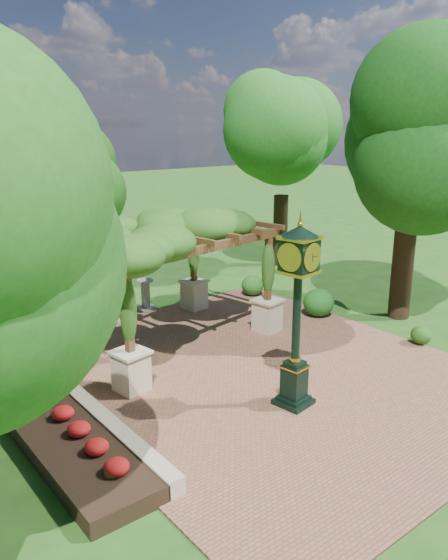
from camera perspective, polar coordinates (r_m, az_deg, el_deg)
ground at (r=14.18m, az=6.40°, el=-10.78°), size 120.00×120.00×0.00m
brick_plaza at (r=14.82m, az=3.65°, el=-9.39°), size 10.00×12.00×0.04m
border_wall at (r=12.08m, az=-11.69°, el=-15.07°), size 0.35×5.00×0.40m
flower_bed at (r=11.79m, az=-15.73°, el=-16.32°), size 1.50×5.00×0.36m
pedestal_clock at (r=12.23m, az=7.68°, el=-2.14°), size 0.97×0.97×4.32m
pergola at (r=15.73m, az=-6.10°, el=4.49°), size 6.87×4.94×3.97m
sundial at (r=19.51m, az=-8.18°, el=-1.73°), size 0.63×0.63×1.11m
shrub_front at (r=17.36m, az=19.90°, el=-5.43°), size 0.70×0.70×0.55m
shrub_mid at (r=18.87m, az=9.86°, el=-2.33°), size 1.06×1.06×0.94m
shrub_back at (r=20.90m, az=3.00°, el=-0.57°), size 1.03×1.03×0.76m
tree_north at (r=24.58m, az=-15.22°, el=10.47°), size 3.40×3.40×6.20m
tree_east_far at (r=25.07m, az=6.17°, el=14.48°), size 4.08×4.08×8.39m
tree_east_near at (r=18.65m, az=19.26°, el=13.52°), size 4.55×4.55×8.52m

